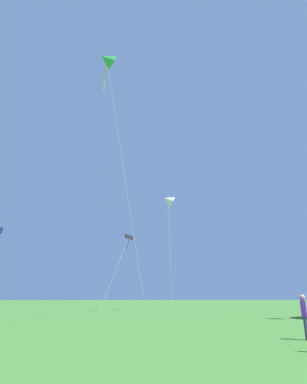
# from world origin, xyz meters

# --- Properties ---
(kite_white_distant) EXTENTS (2.00, 7.69, 15.64)m
(kite_white_distant) POSITION_xyz_m (5.11, 42.95, 14.67)
(kite_white_distant) COLOR white
(kite_white_distant) RESTS_ON ground_plane
(kite_green_small) EXTENTS (4.81, 6.05, 24.54)m
(kite_green_small) POSITION_xyz_m (-2.79, 25.30, 23.65)
(kite_green_small) COLOR green
(kite_green_small) RESTS_ON ground_plane
(kite_black_large) EXTENTS (3.48, 9.65, 9.80)m
(kite_black_large) POSITION_xyz_m (-0.43, 42.21, 8.78)
(kite_black_large) COLOR black
(kite_black_large) RESTS_ON ground_plane
(person_foreground_watcher) EXTENTS (0.39, 0.52, 1.78)m
(person_foreground_watcher) POSITION_xyz_m (7.00, 11.72, 1.07)
(person_foreground_watcher) COLOR #2D3351
(person_foreground_watcher) RESTS_ON ground_plane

